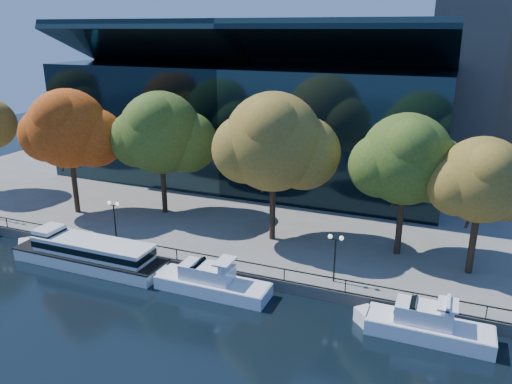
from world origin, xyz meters
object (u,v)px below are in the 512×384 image
at_px(tree_2, 162,135).
at_px(tree_5, 484,182).
at_px(cruiser_far, 423,324).
at_px(tour_boat, 85,252).
at_px(tree_3, 275,144).
at_px(lamp_1, 114,212).
at_px(tree_4, 408,161).
at_px(cruiser_near, 208,281).
at_px(lamp_2, 335,247).
at_px(tree_1, 69,131).

height_order(tree_2, tree_5, tree_2).
xyz_separation_m(cruiser_far, tree_2, (-28.10, 12.14, 8.75)).
distance_m(tour_boat, tree_3, 19.64).
bearing_deg(tree_5, lamp_1, -169.67).
distance_m(tour_boat, tree_4, 29.46).
height_order(cruiser_near, cruiser_far, cruiser_far).
distance_m(tour_boat, tree_2, 14.74).
relative_size(cruiser_far, lamp_2, 2.36).
relative_size(tree_1, tree_5, 1.18).
bearing_deg(lamp_2, cruiser_near, -158.95).
bearing_deg(tree_4, tour_boat, -157.51).
bearing_deg(tree_1, tree_5, 1.06).
bearing_deg(lamp_2, lamp_1, 180.00).
relative_size(cruiser_near, tree_1, 0.78).
xyz_separation_m(tree_3, tree_5, (17.60, -0.40, -1.45)).
height_order(tour_boat, tree_3, tree_3).
height_order(cruiser_near, lamp_2, lamp_2).
bearing_deg(cruiser_far, cruiser_near, -179.90).
relative_size(tree_3, lamp_2, 3.50).
xyz_separation_m(tree_3, tree_4, (11.61, 1.17, -0.75)).
distance_m(tree_2, lamp_2, 23.30).
bearing_deg(tree_4, cruiser_near, -141.42).
height_order(tree_3, tree_4, tree_3).
relative_size(cruiser_far, tree_5, 0.82).
relative_size(cruiser_far, tree_2, 0.71).
bearing_deg(tree_1, lamp_1, -29.41).
distance_m(tree_2, tree_4, 25.17).
relative_size(tree_2, tree_3, 0.94).
bearing_deg(cruiser_near, tour_boat, 179.40).
xyz_separation_m(tree_1, lamp_1, (8.82, -4.97, -6.18)).
bearing_deg(cruiser_near, tree_5, 25.41).
bearing_deg(tree_2, lamp_1, -91.63).
xyz_separation_m(tree_4, lamp_1, (-25.38, -7.29, -5.65)).
height_order(tour_boat, cruiser_far, cruiser_far).
xyz_separation_m(cruiser_far, lamp_2, (-7.20, 3.62, 3.00)).
relative_size(tree_3, lamp_1, 3.50).
xyz_separation_m(cruiser_near, lamp_1, (-11.66, 3.65, 3.03)).
distance_m(cruiser_near, lamp_1, 12.59).
distance_m(cruiser_near, tree_2, 18.86).
xyz_separation_m(tree_3, lamp_1, (-13.77, -6.12, -6.39)).
bearing_deg(tree_3, tree_2, 169.93).
relative_size(tree_3, tree_5, 1.23).
bearing_deg(tree_2, tree_5, -5.15).
bearing_deg(cruiser_near, lamp_1, 162.62).
height_order(cruiser_far, tree_3, tree_3).
bearing_deg(tree_4, cruiser_far, -74.79).
distance_m(cruiser_near, tree_5, 23.24).
xyz_separation_m(tree_3, lamp_2, (7.37, -6.12, -6.39)).
bearing_deg(tree_4, tree_3, -174.22).
relative_size(tree_2, lamp_1, 3.30).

